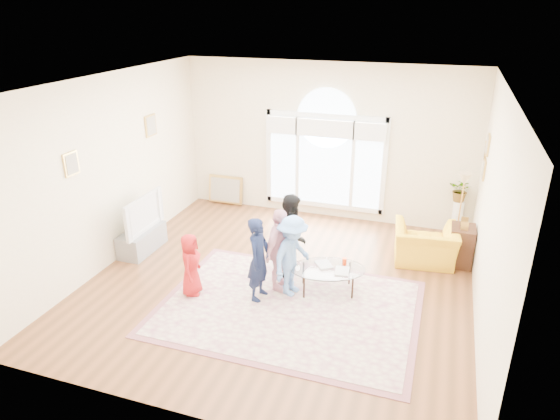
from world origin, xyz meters
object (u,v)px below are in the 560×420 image
(area_rug, at_px, (289,307))
(television, at_px, (139,213))
(armchair, at_px, (425,245))
(tv_console, at_px, (142,240))
(coffee_table, at_px, (328,269))

(area_rug, distance_m, television, 3.34)
(area_rug, distance_m, armchair, 2.81)
(tv_console, distance_m, coffee_table, 3.57)
(armchair, bearing_deg, tv_console, 6.51)
(television, relative_size, coffee_table, 0.86)
(coffee_table, relative_size, armchair, 1.27)
(television, distance_m, armchair, 5.08)
(television, xyz_separation_m, coffee_table, (3.55, -0.31, -0.35))
(armchair, bearing_deg, area_rug, 42.55)
(area_rug, bearing_deg, coffee_table, 55.59)
(television, xyz_separation_m, armchair, (4.93, 1.18, -0.41))
(tv_console, bearing_deg, area_rug, -16.79)
(tv_console, relative_size, television, 0.88)
(area_rug, relative_size, tv_console, 3.60)
(coffee_table, xyz_separation_m, armchair, (1.38, 1.49, -0.06))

